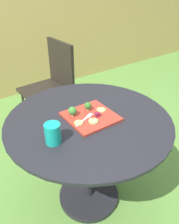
% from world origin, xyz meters
% --- Properties ---
extents(ground_plane, '(12.00, 12.00, 0.00)m').
position_xyz_m(ground_plane, '(0.00, 0.00, 0.00)').
color(ground_plane, '#568438').
extents(patio_table, '(0.99, 0.99, 0.71)m').
position_xyz_m(patio_table, '(0.00, 0.00, 0.48)').
color(patio_table, black).
rests_on(patio_table, ground_plane).
extents(patio_chair, '(0.47, 0.47, 0.90)m').
position_xyz_m(patio_chair, '(0.26, 1.01, 0.53)').
color(patio_chair, black).
rests_on(patio_chair, ground_plane).
extents(salad_plate, '(0.28, 0.28, 0.01)m').
position_xyz_m(salad_plate, '(0.01, 0.00, 0.72)').
color(salad_plate, '#AD3323').
rests_on(salad_plate, patio_table).
extents(drinking_glass, '(0.08, 0.08, 0.11)m').
position_xyz_m(drinking_glass, '(-0.27, -0.08, 0.76)').
color(drinking_glass, '#149989').
rests_on(drinking_glass, patio_table).
extents(fork, '(0.15, 0.07, 0.00)m').
position_xyz_m(fork, '(-0.03, -0.01, 0.73)').
color(fork, silver).
rests_on(fork, salad_plate).
extents(broccoli_floret_0, '(0.05, 0.05, 0.06)m').
position_xyz_m(broccoli_floret_0, '(-0.07, 0.06, 0.76)').
color(broccoli_floret_0, '#99B770').
rests_on(broccoli_floret_0, salad_plate).
extents(broccoli_floret_1, '(0.04, 0.04, 0.05)m').
position_xyz_m(broccoli_floret_1, '(0.04, 0.06, 0.76)').
color(broccoli_floret_1, '#99B770').
rests_on(broccoli_floret_1, salad_plate).
extents(cucumber_slice_0, '(0.05, 0.05, 0.01)m').
position_xyz_m(cucumber_slice_0, '(-0.01, -0.06, 0.73)').
color(cucumber_slice_0, '#8EB766').
rests_on(cucumber_slice_0, salad_plate).
extents(cucumber_slice_1, '(0.06, 0.06, 0.01)m').
position_xyz_m(cucumber_slice_1, '(0.10, 0.01, 0.73)').
color(cucumber_slice_1, '#8EB766').
rests_on(cucumber_slice_1, salad_plate).
extents(cucumber_slice_2, '(0.05, 0.05, 0.01)m').
position_xyz_m(cucumber_slice_2, '(-0.09, -0.03, 0.73)').
color(cucumber_slice_2, '#8EB766').
rests_on(cucumber_slice_2, salad_plate).
extents(beet_chunk_0, '(0.03, 0.03, 0.03)m').
position_xyz_m(beet_chunk_0, '(0.04, -0.03, 0.74)').
color(beet_chunk_0, maroon).
rests_on(beet_chunk_0, salad_plate).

